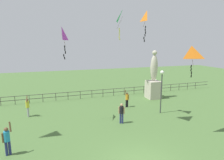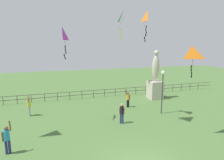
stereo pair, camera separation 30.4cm
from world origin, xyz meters
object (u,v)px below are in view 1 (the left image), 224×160
person_1 (127,98)px  kite_6 (147,18)px  lamppost (162,82)px  person_3 (122,112)px  kite_4 (62,35)px  statue_monument (153,82)px  kite_3 (122,17)px  person_0 (28,106)px  kite_5 (191,54)px  person_2 (7,139)px

person_1 → kite_6: (0.34, -3.07, 7.60)m
lamppost → person_3: lamppost is taller
kite_4 → statue_monument: bearing=21.6°
kite_3 → person_1: bearing=-97.8°
statue_monument → lamppost: 5.20m
person_0 → kite_5: bearing=-33.3°
lamppost → person_1: bearing=132.3°
person_1 → kite_3: bearing=82.2°
person_2 → kite_6: 13.07m
person_0 → person_3: bearing=-28.3°
person_2 → kite_4: (3.62, 3.76, 6.14)m
person_1 → statue_monument: bearing=26.2°
person_1 → kite_3: kite_3 is taller
kite_4 → kite_6: 6.91m
kite_3 → kite_4: (-6.68, -4.42, -2.10)m
lamppost → kite_3: 8.22m
statue_monument → person_3: size_ratio=3.38×
person_3 → kite_3: bearing=68.8°
statue_monument → kite_3: size_ratio=1.82×
lamppost → kite_3: bearing=112.6°
person_2 → person_3: 8.27m
kite_3 → kite_6: size_ratio=1.27×
person_0 → person_2: (-0.50, -6.22, 0.03)m
lamppost → kite_3: kite_3 is taller
person_1 → person_2: person_2 is taller
lamppost → person_1: 4.07m
person_3 → kite_3: size_ratio=0.54×
statue_monument → kite_6: bearing=-127.4°
kite_5 → person_0: bearing=146.7°
lamppost → person_0: bearing=166.0°
person_2 → kite_4: size_ratio=0.81×
person_3 → kite_6: 7.93m
statue_monument → kite_4: kite_4 is taller
person_1 → person_3: size_ratio=1.09×
person_0 → kite_3: kite_3 is taller
person_2 → kite_5: (11.64, -1.12, 4.77)m
kite_4 → kite_5: kite_4 is taller
statue_monument → kite_6: 9.27m
person_0 → kite_4: size_ratio=0.79×
kite_4 → kite_5: bearing=-31.3°
lamppost → person_3: (-4.37, -1.09, -2.02)m
statue_monument → kite_3: kite_3 is taller
lamppost → kite_6: bearing=-166.8°
person_3 → kite_6: bearing=14.6°
person_1 → person_3: 4.19m
person_3 → kite_6: kite_6 is taller
person_1 → kite_6: 8.20m
statue_monument → person_2: size_ratio=2.83×
lamppost → kite_4: size_ratio=1.63×
person_1 → person_2: bearing=-149.6°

